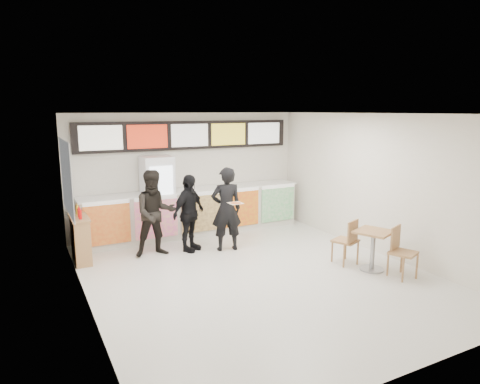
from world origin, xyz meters
TOP-DOWN VIEW (x-y plane):
  - floor at (0.00, 0.00)m, footprint 7.00×7.00m
  - ceiling at (0.00, 0.00)m, footprint 7.00×7.00m
  - wall_back at (0.00, 3.50)m, footprint 6.00×0.00m
  - wall_left at (-3.00, 0.00)m, footprint 0.00×7.00m
  - wall_right at (3.00, 0.00)m, footprint 0.00×7.00m
  - service_counter at (0.00, 3.09)m, footprint 5.56×0.77m
  - menu_board at (0.00, 3.41)m, footprint 5.50×0.14m
  - drinks_fridge at (-0.93, 3.11)m, footprint 0.70×0.67m
  - mirror_panel at (-2.99, 2.45)m, footprint 0.01×2.00m
  - customer_main at (0.15, 1.61)m, footprint 0.75×0.57m
  - customer_left at (-1.34, 1.98)m, footprint 0.94×0.75m
  - customer_mid at (-0.60, 1.93)m, footprint 1.07×0.88m
  - pizza_slice at (0.15, 1.16)m, footprint 0.36×0.36m
  - cafe_table at (2.12, -0.81)m, footprint 1.02×1.65m
  - condiment_ledge at (-2.82, 2.29)m, footprint 0.34×0.85m

SIDE VIEW (x-z plane):
  - floor at x=0.00m, z-range 0.00..0.00m
  - condiment_ledge at x=-2.82m, z-range -0.08..1.05m
  - cafe_table at x=2.12m, z-range 0.08..1.02m
  - service_counter at x=0.00m, z-range 0.00..1.14m
  - customer_mid at x=-0.60m, z-range 0.00..1.70m
  - customer_left at x=-1.34m, z-range 0.00..1.84m
  - customer_main at x=0.15m, z-range 0.00..1.86m
  - drinks_fridge at x=-0.93m, z-range 0.00..2.00m
  - pizza_slice at x=0.15m, z-range 1.15..1.17m
  - wall_back at x=0.00m, z-range -1.50..4.50m
  - wall_left at x=-3.00m, z-range -2.00..5.00m
  - wall_right at x=3.00m, z-range -2.00..5.00m
  - mirror_panel at x=-2.99m, z-range 1.00..2.50m
  - menu_board at x=0.00m, z-range 2.10..2.80m
  - ceiling at x=0.00m, z-range 3.00..3.00m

